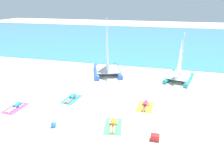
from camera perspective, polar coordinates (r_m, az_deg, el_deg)
name	(u,v)px	position (r m, az deg, el deg)	size (l,w,h in m)	color
ground_plane	(122,71)	(23.37, 2.80, 0.93)	(120.00, 120.00, 0.00)	white
ocean_water	(144,38)	(44.54, 8.64, 9.84)	(120.00, 40.00, 0.05)	teal
sailboat_teal	(179,74)	(21.47, 17.95, 0.23)	(3.19, 4.14, 4.79)	teal
sailboat_blue	(107,66)	(22.24, -1.28, 2.32)	(4.24, 5.19, 5.83)	blue
towel_leftmost	(16,108)	(17.13, -24.94, -8.32)	(1.10, 1.90, 0.01)	#D84C99
sunbather_leftmost	(16,106)	(17.12, -24.85, -7.86)	(0.57, 1.57, 0.30)	#268CCC
towel_center_left	(72,99)	(17.16, -11.02, -6.67)	(1.10, 1.90, 0.01)	#338CD8
sunbather_center_left	(72,97)	(17.15, -10.93, -6.20)	(0.58, 1.57, 0.30)	#268CCC
towel_center_right	(113,126)	(13.55, 0.28, -14.00)	(1.10, 1.90, 0.01)	#4CB266
sunbather_center_right	(113,124)	(13.54, 0.31, -13.40)	(0.66, 1.57, 0.30)	orange
towel_rightmost	(145,107)	(15.94, 9.03, -8.71)	(1.10, 1.90, 0.01)	yellow
sunbather_rightmost	(145,105)	(15.93, 9.09, -8.20)	(0.56, 1.56, 0.30)	#D83372
beach_ball	(54,124)	(13.89, -15.70, -13.02)	(0.37, 0.37, 0.37)	#337FE5
cooler_box	(155,137)	(12.57, 11.70, -16.54)	(0.50, 0.36, 0.36)	red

